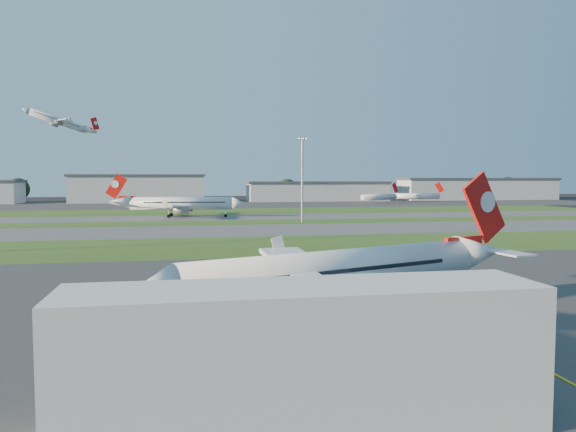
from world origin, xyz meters
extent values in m
plane|color=black|center=(0.00, 0.00, 0.00)|extent=(700.00, 700.00, 0.00)
cube|color=#333335|center=(0.00, 0.00, 0.01)|extent=(300.00, 70.00, 0.01)
cube|color=#35511B|center=(0.00, 52.00, 0.01)|extent=(300.00, 34.00, 0.01)
cube|color=#515154|center=(0.00, 85.00, 0.01)|extent=(300.00, 32.00, 0.01)
cube|color=#35511B|center=(0.00, 110.00, 0.01)|extent=(300.00, 18.00, 0.01)
cube|color=#515154|center=(0.00, 132.00, 0.01)|extent=(300.00, 26.00, 0.01)
cube|color=#35511B|center=(0.00, 165.00, 0.01)|extent=(300.00, 40.00, 0.01)
cube|color=#333335|center=(0.00, 225.00, 0.01)|extent=(400.00, 80.00, 0.01)
cube|color=gold|center=(5.00, 0.00, 0.00)|extent=(0.25, 60.00, 0.02)
cube|color=silver|center=(-14.00, -30.00, 4.00)|extent=(26.00, 6.00, 8.00)
cube|color=#B80A1D|center=(-14.00, -27.10, 5.50)|extent=(10.00, 0.30, 2.20)
cube|color=black|center=(-14.00, -27.10, 2.00)|extent=(24.00, 0.25, 3.00)
cylinder|color=silver|center=(-10.00, -26.00, 4.20)|extent=(4.00, 4.00, 4.00)
cube|color=silver|center=(-9.80, -14.00, 4.00)|extent=(3.44, 24.08, 2.60)
cube|color=black|center=(-9.80, -14.00, 4.00)|extent=(3.59, 24.08, 0.80)
cube|color=silver|center=(-9.50, -2.60, 4.00)|extent=(3.40, 3.00, 3.00)
cylinder|color=gray|center=(-9.50, -4.50, 1.60)|extent=(0.70, 0.70, 3.20)
cube|color=black|center=(-9.50, -4.50, 0.35)|extent=(2.20, 1.20, 0.70)
cylinder|color=silver|center=(-5.73, -6.78, 4.64)|extent=(32.51, 15.56, 4.20)
cube|color=red|center=(13.92, 0.59, 10.28)|extent=(6.85, 2.88, 8.36)
cube|color=silver|center=(-1.60, -14.67, 4.09)|extent=(13.49, 16.47, 1.71)
cube|color=silver|center=(-7.80, 1.89, 4.09)|extent=(6.83, 17.03, 1.71)
cylinder|color=gray|center=(-4.00, -12.97, 2.87)|extent=(5.24, 4.01, 2.54)
cylinder|color=gray|center=(-8.50, -0.97, 2.87)|extent=(5.24, 4.01, 2.54)
cylinder|color=silver|center=(-21.27, 135.73, 4.82)|extent=(34.69, 8.23, 4.36)
cube|color=red|center=(-42.93, 138.20, 10.67)|extent=(7.44, 1.24, 8.68)
cube|color=silver|center=(-21.37, 144.98, 4.25)|extent=(7.36, 17.73, 1.77)
cube|color=silver|center=(-23.45, 126.74, 4.25)|extent=(10.86, 17.93, 1.77)
cylinder|color=gray|center=(-19.95, 142.28, 2.98)|extent=(5.09, 3.17, 2.64)
cylinder|color=gray|center=(-21.46, 129.05, 2.98)|extent=(5.09, 3.17, 2.64)
cylinder|color=silver|center=(-80.00, 229.72, 40.79)|extent=(25.80, 13.68, 3.38)
cube|color=red|center=(-64.51, 236.42, 45.32)|extent=(5.41, 2.57, 6.72)
cube|color=silver|center=(-76.36, 223.55, 40.35)|extent=(11.27, 13.01, 1.37)
cube|color=silver|center=(-82.01, 236.59, 40.35)|extent=(6.12, 13.80, 1.37)
cylinder|color=gray|center=(-78.36, 224.81, 39.37)|extent=(4.24, 3.36, 2.04)
cylinder|color=gray|center=(-82.45, 234.27, 39.37)|extent=(4.24, 3.36, 2.04)
cylinder|color=silver|center=(80.26, 221.51, 3.20)|extent=(24.05, 15.91, 3.20)
cube|color=red|center=(91.48, 228.08, 8.00)|extent=(4.62, 2.88, 6.16)
cylinder|color=silver|center=(105.57, 233.01, 3.20)|extent=(26.09, 8.66, 3.20)
cube|color=red|center=(118.27, 230.25, 8.00)|extent=(5.12, 1.39, 6.16)
cylinder|color=gray|center=(15.00, 108.00, 12.50)|extent=(0.60, 0.60, 25.00)
cube|color=gray|center=(15.00, 108.00, 25.40)|extent=(3.20, 0.50, 0.80)
cube|color=#FFF2CC|center=(15.00, 108.00, 25.40)|extent=(2.80, 0.70, 0.35)
cube|color=#ADAFB5|center=(-45.00, 255.00, 7.00)|extent=(70.00, 22.00, 14.00)
cube|color=#383A3F|center=(-45.00, 255.00, 14.60)|extent=(71.40, 23.00, 1.20)
cube|color=#ADAFB5|center=(55.00, 255.00, 5.00)|extent=(80.00, 22.00, 10.00)
cube|color=#383A3F|center=(55.00, 255.00, 10.60)|extent=(81.60, 23.00, 1.20)
cube|color=#ADAFB5|center=(155.00, 255.00, 6.00)|extent=(95.00, 22.00, 12.00)
cube|color=#383A3F|center=(155.00, 255.00, 12.60)|extent=(96.90, 23.00, 1.20)
cylinder|color=black|center=(-110.00, 270.00, 2.20)|extent=(1.00, 1.00, 4.40)
sphere|color=black|center=(-110.00, 270.00, 7.15)|extent=(12.10, 12.10, 12.10)
cylinder|color=black|center=(-20.00, 266.00, 1.80)|extent=(1.00, 1.00, 3.60)
sphere|color=black|center=(-20.00, 266.00, 5.85)|extent=(9.90, 9.90, 9.90)
cylinder|color=black|center=(40.00, 269.00, 2.10)|extent=(1.00, 1.00, 4.20)
sphere|color=black|center=(40.00, 269.00, 6.83)|extent=(11.55, 11.55, 11.55)
cylinder|color=black|center=(115.00, 267.00, 1.90)|extent=(1.00, 1.00, 3.80)
sphere|color=black|center=(115.00, 267.00, 6.17)|extent=(10.45, 10.45, 10.45)
cylinder|color=black|center=(185.00, 271.00, 2.30)|extent=(1.00, 1.00, 4.60)
sphere|color=black|center=(185.00, 271.00, 7.48)|extent=(12.65, 12.65, 12.65)
camera|label=1|loc=(-20.28, -59.16, 13.84)|focal=35.00mm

